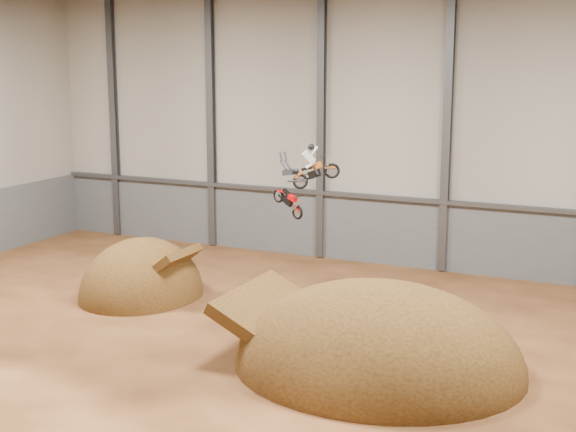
{
  "coord_description": "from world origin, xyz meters",
  "views": [
    {
      "loc": [
        13.01,
        -23.89,
        10.6
      ],
      "look_at": [
        -0.16,
        4.0,
        4.48
      ],
      "focal_mm": 50.0,
      "sensor_mm": 36.0,
      "label": 1
    }
  ],
  "objects_px": {
    "landing_ramp": "(377,367)",
    "fmx_rider_a": "(319,162)",
    "fmx_rider_b": "(286,185)",
    "takeoff_ramp": "(142,296)"
  },
  "relations": [
    {
      "from": "landing_ramp",
      "to": "fmx_rider_a",
      "type": "distance_m",
      "value": 9.36
    },
    {
      "from": "landing_ramp",
      "to": "fmx_rider_b",
      "type": "bearing_deg",
      "value": 144.63
    },
    {
      "from": "landing_ramp",
      "to": "fmx_rider_a",
      "type": "bearing_deg",
      "value": 130.72
    },
    {
      "from": "fmx_rider_a",
      "to": "fmx_rider_b",
      "type": "distance_m",
      "value": 1.85
    },
    {
      "from": "landing_ramp",
      "to": "fmx_rider_b",
      "type": "xyz_separation_m",
      "value": [
        -5.31,
        3.77,
        5.54
      ]
    },
    {
      "from": "landing_ramp",
      "to": "fmx_rider_a",
      "type": "height_order",
      "value": "fmx_rider_a"
    },
    {
      "from": "takeoff_ramp",
      "to": "landing_ramp",
      "type": "relative_size",
      "value": 0.6
    },
    {
      "from": "takeoff_ramp",
      "to": "landing_ramp",
      "type": "bearing_deg",
      "value": -15.85
    },
    {
      "from": "landing_ramp",
      "to": "fmx_rider_b",
      "type": "distance_m",
      "value": 8.55
    },
    {
      "from": "takeoff_ramp",
      "to": "fmx_rider_b",
      "type": "distance_m",
      "value": 9.01
    }
  ]
}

